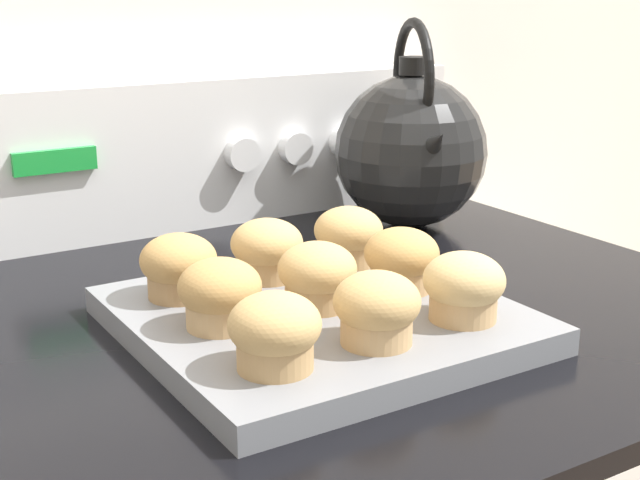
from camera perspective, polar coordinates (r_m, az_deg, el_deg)
control_panel at (r=1.05m, az=-8.40°, el=5.50°), size 0.72×0.07×0.17m
muffin_pan at (r=0.74m, az=-0.18°, el=-5.11°), size 0.30×0.30×0.02m
muffin_r0_c0 at (r=0.61m, az=-2.91°, el=-5.90°), size 0.07×0.07×0.05m
muffin_r0_c1 at (r=0.66m, az=3.66°, el=-4.40°), size 0.07×0.07×0.05m
muffin_r0_c2 at (r=0.71m, az=9.19°, el=-2.98°), size 0.07×0.07×0.05m
muffin_r1_c0 at (r=0.69m, az=-6.42°, el=-3.44°), size 0.07×0.07×0.05m
muffin_r1_c1 at (r=0.73m, az=-0.18°, el=-2.28°), size 0.07×0.07×0.05m
muffin_r1_c2 at (r=0.77m, az=5.24°, el=-1.25°), size 0.07×0.07×0.05m
muffin_r2_c0 at (r=0.76m, az=-9.03°, el=-1.66°), size 0.07×0.07×0.05m
muffin_r2_c1 at (r=0.80m, az=-3.41°, el=-0.60°), size 0.07×0.07×0.05m
muffin_r2_c2 at (r=0.84m, az=1.83°, el=0.27°), size 0.07×0.07×0.05m
tea_kettle at (r=1.04m, az=5.84°, el=5.84°), size 0.18×0.21×0.24m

